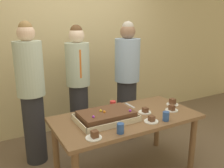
# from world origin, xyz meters

# --- Properties ---
(interior_back_panel) EXTENTS (8.00, 0.12, 3.00)m
(interior_back_panel) POSITION_xyz_m (0.00, 1.60, 1.50)
(interior_back_panel) COLOR #CCB784
(interior_back_panel) RESTS_ON ground_plane
(party_table) EXTENTS (1.62, 0.81, 0.72)m
(party_table) POSITION_xyz_m (0.00, 0.00, 0.63)
(party_table) COLOR brown
(party_table) RESTS_ON ground_plane
(sheet_cake) EXTENTS (0.63, 0.42, 0.12)m
(sheet_cake) POSITION_xyz_m (-0.25, 0.01, 0.77)
(sheet_cake) COLOR beige
(sheet_cake) RESTS_ON party_table
(plated_slice_near_left) EXTENTS (0.15, 0.15, 0.07)m
(plated_slice_near_left) POSITION_xyz_m (-0.53, -0.29, 0.75)
(plated_slice_near_left) COLOR white
(plated_slice_near_left) RESTS_ON party_table
(plated_slice_near_right) EXTENTS (0.15, 0.15, 0.06)m
(plated_slice_near_right) POSITION_xyz_m (0.24, -0.02, 0.74)
(plated_slice_near_right) COLOR white
(plated_slice_near_right) RESTS_ON party_table
(plated_slice_far_left) EXTENTS (0.15, 0.15, 0.07)m
(plated_slice_far_left) POSITION_xyz_m (0.15, -0.26, 0.74)
(plated_slice_far_left) COLOR white
(plated_slice_far_left) RESTS_ON party_table
(plated_slice_far_right) EXTENTS (0.15, 0.15, 0.08)m
(plated_slice_far_right) POSITION_xyz_m (0.71, 0.03, 0.75)
(plated_slice_far_right) COLOR white
(plated_slice_far_right) RESTS_ON party_table
(plated_slice_center_front) EXTENTS (0.15, 0.15, 0.07)m
(plated_slice_center_front) POSITION_xyz_m (0.56, -0.12, 0.75)
(plated_slice_center_front) COLOR white
(plated_slice_center_front) RESTS_ON party_table
(drink_cup_nearest) EXTENTS (0.07, 0.07, 0.10)m
(drink_cup_nearest) POSITION_xyz_m (-0.27, -0.32, 0.77)
(drink_cup_nearest) COLOR #2D5199
(drink_cup_nearest) RESTS_ON party_table
(drink_cup_middle) EXTENTS (0.07, 0.07, 0.10)m
(drink_cup_middle) POSITION_xyz_m (-0.02, 0.27, 0.77)
(drink_cup_middle) COLOR red
(drink_cup_middle) RESTS_ON party_table
(drink_cup_far_end) EXTENTS (0.07, 0.07, 0.10)m
(drink_cup_far_end) POSITION_xyz_m (0.30, -0.31, 0.77)
(drink_cup_far_end) COLOR #2D5199
(drink_cup_far_end) RESTS_ON party_table
(cake_server_utensil) EXTENTS (0.03, 0.20, 0.01)m
(cake_server_utensil) POSITION_xyz_m (0.22, 0.26, 0.73)
(cake_server_utensil) COLOR silver
(cake_server_utensil) RESTS_ON party_table
(person_serving_front) EXTENTS (0.33, 0.33, 1.70)m
(person_serving_front) POSITION_xyz_m (-0.18, 1.01, 0.89)
(person_serving_front) COLOR #28282D
(person_serving_front) RESTS_ON ground_plane
(person_green_shirt_behind) EXTENTS (0.33, 0.33, 1.76)m
(person_green_shirt_behind) POSITION_xyz_m (-0.86, 0.77, 0.92)
(person_green_shirt_behind) COLOR #28282D
(person_green_shirt_behind) RESTS_ON ground_plane
(person_striped_tie_right) EXTENTS (0.36, 0.36, 1.75)m
(person_striped_tie_right) POSITION_xyz_m (0.51, 0.79, 0.91)
(person_striped_tie_right) COLOR #28282D
(person_striped_tie_right) RESTS_ON ground_plane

